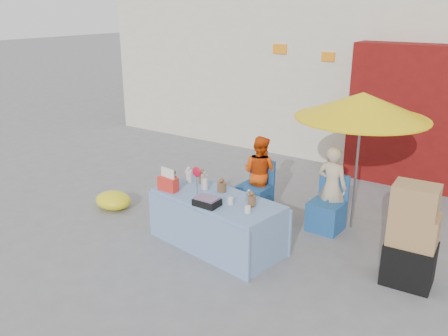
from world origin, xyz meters
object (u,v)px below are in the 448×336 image
Objects in this scene: chair_left at (255,196)px; umbrella at (362,106)px; market_table at (217,221)px; box_stack at (412,239)px; vendor_orange at (260,173)px; vendor_beige at (332,187)px; chair_right at (326,214)px.

umbrella is at bearing 13.26° from chair_left.
chair_left is 2.27m from umbrella.
box_stack reaches higher than market_table.
umbrella is (1.55, 0.15, 1.27)m from vendor_orange.
chair_left is at bearing 9.00° from vendor_beige.
box_stack is at bearing -14.51° from chair_left.
box_stack is (1.40, -0.83, 0.34)m from chair_right.
market_table is at bearing -168.46° from box_stack.
chair_right is 1.31m from vendor_orange.
vendor_orange is 2.82m from box_stack.
vendor_orange is 0.97× the size of vendor_beige.
market_table is 1.35m from chair_left.
box_stack is at bearing -27.80° from chair_right.
box_stack reaches higher than vendor_orange.
chair_left is 0.66× the size of vendor_beige.
chair_left is 2.79m from box_stack.
chair_right is at bearing 176.74° from vendor_orange.
vendor_beige is at bearing 62.70° from market_table.
chair_left is at bearing 105.95° from market_table.
market_table is at bearing -126.48° from chair_right.
market_table is at bearing -130.72° from umbrella.
chair_right is 0.66× the size of vendor_beige.
chair_left is at bearing 162.63° from box_stack.
chair_left is (-0.15, 1.34, -0.12)m from market_table.
vendor_beige is at bearing 145.45° from box_stack.
vendor_beige is 1.29m from umbrella.
chair_right is at bearing 149.34° from box_stack.
box_stack is at bearing 148.31° from vendor_beige.
umbrella is at bearing -171.61° from vendor_orange.
umbrella is at bearing 58.65° from market_table.
chair_right is at bearing 93.20° from vendor_beige.
vendor_beige is at bearing -153.43° from umbrella.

